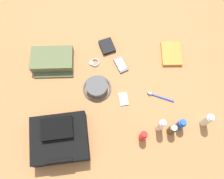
% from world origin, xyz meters
% --- Properties ---
extents(ground_plane, '(2.64, 2.02, 0.02)m').
position_xyz_m(ground_plane, '(0.00, 0.00, -0.01)').
color(ground_plane, '#A46B3D').
rests_on(ground_plane, ground).
extents(backpack, '(0.32, 0.28, 0.14)m').
position_xyz_m(backpack, '(0.34, 0.27, 0.06)').
color(backpack, black).
rests_on(backpack, ground_plane).
extents(toiletry_pouch, '(0.29, 0.23, 0.07)m').
position_xyz_m(toiletry_pouch, '(0.37, -0.26, 0.03)').
color(toiletry_pouch, '#56603D').
rests_on(toiletry_pouch, ground_plane).
extents(bucket_hat, '(0.18, 0.18, 0.06)m').
position_xyz_m(bucket_hat, '(0.09, -0.03, 0.03)').
color(bucket_hat, '#505050').
rests_on(bucket_hat, ground_plane).
extents(lotion_bottle, '(0.05, 0.05, 0.15)m').
position_xyz_m(lotion_bottle, '(-0.53, 0.28, 0.07)').
color(lotion_bottle, beige).
rests_on(lotion_bottle, ground_plane).
extents(deodorant_spray, '(0.05, 0.05, 0.11)m').
position_xyz_m(deodorant_spray, '(-0.38, 0.28, 0.05)').
color(deodorant_spray, blue).
rests_on(deodorant_spray, ground_plane).
extents(cologne_bottle, '(0.05, 0.05, 0.11)m').
position_xyz_m(cologne_bottle, '(-0.32, 0.30, 0.05)').
color(cologne_bottle, '#473319').
rests_on(cologne_bottle, ground_plane).
extents(toothpaste_tube, '(0.04, 0.04, 0.16)m').
position_xyz_m(toothpaste_tube, '(-0.26, 0.27, 0.08)').
color(toothpaste_tube, white).
rests_on(toothpaste_tube, ground_plane).
extents(sunscreen_spray, '(0.04, 0.04, 0.11)m').
position_xyz_m(sunscreen_spray, '(-0.14, 0.32, 0.05)').
color(sunscreen_spray, red).
rests_on(sunscreen_spray, ground_plane).
extents(paperback_novel, '(0.15, 0.19, 0.02)m').
position_xyz_m(paperback_novel, '(-0.44, -0.22, 0.01)').
color(paperback_novel, orange).
rests_on(paperback_novel, ground_plane).
extents(cell_phone, '(0.09, 0.13, 0.01)m').
position_xyz_m(cell_phone, '(-0.08, -0.18, 0.01)').
color(cell_phone, black).
rests_on(cell_phone, ground_plane).
extents(media_player, '(0.05, 0.09, 0.01)m').
position_xyz_m(media_player, '(-0.07, 0.06, 0.01)').
color(media_player, '#B7B7BC').
rests_on(media_player, ground_plane).
extents(wristwatch, '(0.07, 0.06, 0.01)m').
position_xyz_m(wristwatch, '(0.09, -0.22, 0.01)').
color(wristwatch, '#99999E').
rests_on(wristwatch, ground_plane).
extents(toothbrush, '(0.16, 0.09, 0.02)m').
position_xyz_m(toothbrush, '(-0.30, 0.07, 0.01)').
color(toothbrush, blue).
rests_on(toothbrush, ground_plane).
extents(wallet, '(0.11, 0.13, 0.02)m').
position_xyz_m(wallet, '(-0.01, -0.33, 0.01)').
color(wallet, black).
rests_on(wallet, ground_plane).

